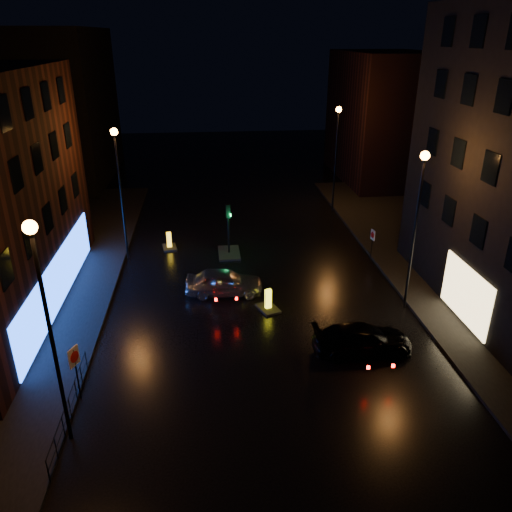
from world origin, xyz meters
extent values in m
plane|color=black|center=(0.00, 0.00, 0.00)|extent=(120.00, 120.00, 0.00)
cube|color=black|center=(14.00, 8.00, 0.07)|extent=(12.00, 44.00, 0.15)
cube|color=black|center=(-16.00, 35.00, 7.00)|extent=(8.00, 16.00, 14.00)
cube|color=black|center=(15.00, 32.00, 6.00)|extent=(8.00, 14.00, 12.00)
cylinder|color=black|center=(-7.80, -2.00, 4.00)|extent=(0.14, 0.14, 8.00)
cylinder|color=black|center=(-7.80, -2.00, 8.00)|extent=(0.20, 0.20, 0.25)
sphere|color=orange|center=(-7.80, -2.00, 8.15)|extent=(0.44, 0.44, 0.44)
cylinder|color=black|center=(-7.80, 14.00, 4.00)|extent=(0.14, 0.14, 8.00)
cylinder|color=black|center=(-7.80, 14.00, 8.00)|extent=(0.20, 0.20, 0.25)
sphere|color=orange|center=(-7.80, 14.00, 8.15)|extent=(0.44, 0.44, 0.44)
cylinder|color=black|center=(7.80, 6.00, 4.00)|extent=(0.14, 0.14, 8.00)
cylinder|color=black|center=(7.80, 6.00, 8.00)|extent=(0.20, 0.20, 0.25)
sphere|color=orange|center=(7.80, 6.00, 8.15)|extent=(0.44, 0.44, 0.44)
cylinder|color=black|center=(7.80, 22.00, 4.00)|extent=(0.14, 0.14, 8.00)
cylinder|color=black|center=(7.80, 22.00, 8.00)|extent=(0.20, 0.20, 0.25)
sphere|color=orange|center=(7.80, 22.00, 8.15)|extent=(0.44, 0.44, 0.44)
cube|color=black|center=(-1.20, 14.00, 0.06)|extent=(1.40, 2.40, 0.12)
cylinder|color=black|center=(-1.20, 14.00, 1.40)|extent=(0.12, 0.12, 2.80)
cube|color=black|center=(-1.20, 14.00, 3.00)|extent=(0.28, 0.22, 0.90)
cylinder|color=#0CFF59|center=(-1.06, 14.00, 2.72)|extent=(0.05, 0.18, 0.18)
cylinder|color=black|center=(-8.00, -1.00, 0.97)|extent=(0.05, 6.00, 0.05)
cylinder|color=black|center=(-8.00, -1.00, 0.50)|extent=(0.04, 6.00, 0.04)
cylinder|color=black|center=(-8.00, -4.00, 0.50)|extent=(0.04, 0.04, 1.00)
cylinder|color=black|center=(-8.00, -1.00, 0.50)|extent=(0.04, 0.04, 1.00)
cylinder|color=black|center=(-8.00, 2.00, 0.50)|extent=(0.04, 0.04, 1.00)
imported|color=#AEB2B6|center=(-1.77, 8.47, 0.73)|extent=(4.39, 2.00, 1.46)
imported|color=black|center=(4.26, 2.15, 0.66)|extent=(4.57, 1.87, 1.32)
cube|color=black|center=(0.47, 6.43, 0.06)|extent=(1.32, 1.58, 0.11)
cube|color=yellow|center=(0.47, 6.43, 0.62)|extent=(0.37, 0.30, 1.13)
cube|color=black|center=(0.47, 6.43, 0.62)|extent=(0.32, 0.14, 0.68)
cube|color=black|center=(-5.20, 15.40, 0.06)|extent=(1.09, 1.45, 0.11)
cube|color=yellow|center=(-5.20, 15.40, 0.61)|extent=(0.34, 0.25, 1.10)
cube|color=black|center=(-5.20, 15.40, 0.61)|extent=(0.33, 0.08, 0.66)
cylinder|color=black|center=(-7.90, 0.16, 1.17)|extent=(0.06, 0.06, 2.34)
cube|color=silver|center=(-7.90, 0.16, 2.02)|extent=(0.29, 0.56, 0.80)
cylinder|color=#B20C0C|center=(-7.87, 0.14, 2.02)|extent=(0.21, 0.44, 0.47)
cylinder|color=black|center=(7.90, 12.15, 0.99)|extent=(0.05, 0.05, 1.98)
cube|color=silver|center=(7.90, 12.15, 1.71)|extent=(0.13, 0.50, 0.68)
cylinder|color=#B20C0C|center=(7.87, 12.15, 1.71)|extent=(0.09, 0.39, 0.40)
camera|label=1|loc=(-2.56, -16.46, 13.37)|focal=35.00mm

